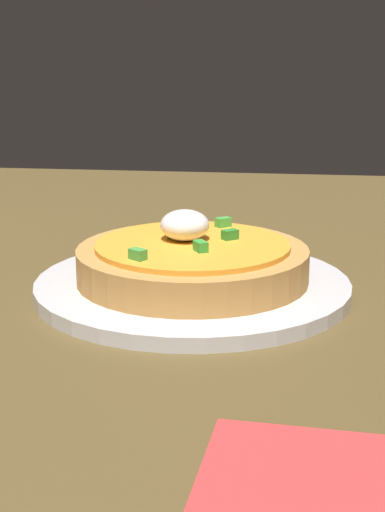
{
  "coord_description": "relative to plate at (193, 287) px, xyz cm",
  "views": [
    {
      "loc": [
        -65.43,
        -19.3,
        22.94
      ],
      "look_at": [
        -5.87,
        -11.62,
        6.13
      ],
      "focal_mm": 54.64,
      "sensor_mm": 36.0,
      "label": 1
    }
  ],
  "objects": [
    {
      "name": "plate",
      "position": [
        0.0,
        0.0,
        0.0
      ],
      "size": [
        25.43,
        25.43,
        1.14
      ],
      "primitive_type": "cylinder",
      "color": "silver",
      "rests_on": "dining_table"
    },
    {
      "name": "napkin",
      "position": [
        -27.61,
        -9.0,
        -0.37
      ],
      "size": [
        11.12,
        11.12,
        0.4
      ],
      "primitive_type": "cube",
      "rotation": [
        0.0,
        0.0,
        -0.08
      ],
      "color": "red",
      "rests_on": "dining_table"
    },
    {
      "name": "dining_table",
      "position": [
        5.87,
        11.62,
        -2.06
      ],
      "size": [
        106.54,
        89.41,
        2.98
      ],
      "primitive_type": "cube",
      "color": "brown",
      "rests_on": "ground"
    },
    {
      "name": "pizza",
      "position": [
        0.04,
        0.03,
        2.17
      ],
      "size": [
        18.63,
        18.63,
        5.55
      ],
      "color": "#BF8541",
      "rests_on": "plate"
    }
  ]
}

